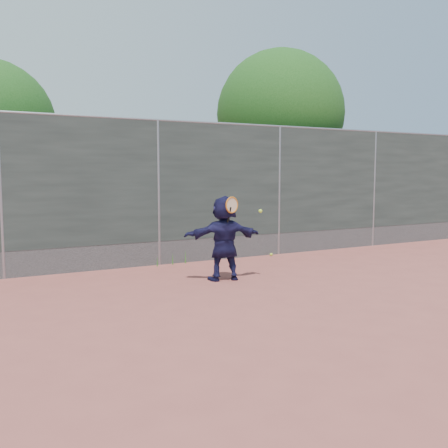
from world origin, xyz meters
name	(u,v)px	position (x,y,z in m)	size (l,w,h in m)	color
ground	(242,303)	(0.00, 0.00, 0.00)	(80.00, 80.00, 0.00)	#9E4C42
player	(224,238)	(0.51, 1.55, 0.76)	(1.41, 0.45, 1.52)	#17163E
ball_ground	(271,254)	(2.70, 3.35, 0.03)	(0.07, 0.07, 0.07)	#BFE933
fence	(159,189)	(0.00, 3.50, 1.58)	(20.00, 0.06, 3.03)	#38423D
swing_action	(235,207)	(0.61, 1.35, 1.33)	(0.74, 0.16, 0.51)	orange
tree_right	(284,118)	(4.68, 5.75, 3.49)	(3.78, 3.60, 5.39)	#382314
weed_clump	(175,258)	(0.29, 3.38, 0.13)	(0.68, 0.07, 0.30)	#387226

